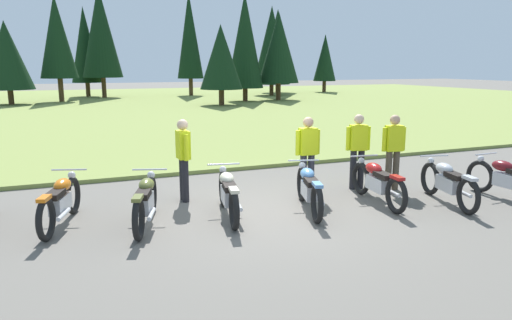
% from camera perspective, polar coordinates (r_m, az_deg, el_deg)
% --- Properties ---
extents(ground_plane, '(140.00, 140.00, 0.00)m').
position_cam_1_polar(ground_plane, '(8.91, 1.45, -6.39)').
color(ground_plane, '#605B54').
extents(grass_moorland, '(80.00, 44.00, 0.10)m').
position_cam_1_polar(grass_moorland, '(33.66, -16.19, 6.38)').
color(grass_moorland, olive).
rests_on(grass_moorland, ground).
extents(forest_treeline, '(34.20, 16.64, 9.00)m').
position_cam_1_polar(forest_treeline, '(39.64, -10.49, 13.60)').
color(forest_treeline, '#47331E').
rests_on(forest_treeline, ground).
extents(motorcycle_orange, '(0.84, 2.03, 0.88)m').
position_cam_1_polar(motorcycle_orange, '(8.75, -22.54, -4.62)').
color(motorcycle_orange, black).
rests_on(motorcycle_orange, ground).
extents(motorcycle_olive, '(0.86, 2.03, 0.88)m').
position_cam_1_polar(motorcycle_olive, '(8.32, -13.18, -4.83)').
color(motorcycle_olive, black).
rests_on(motorcycle_olive, ground).
extents(motorcycle_cream, '(0.66, 2.08, 0.88)m').
position_cam_1_polar(motorcycle_cream, '(8.58, -3.38, -4.06)').
color(motorcycle_cream, black).
rests_on(motorcycle_cream, ground).
extents(motorcycle_sky_blue, '(0.82, 2.04, 0.88)m').
position_cam_1_polar(motorcycle_sky_blue, '(8.97, 6.42, -3.43)').
color(motorcycle_sky_blue, black).
rests_on(motorcycle_sky_blue, ground).
extents(motorcycle_red, '(0.62, 2.10, 0.88)m').
position_cam_1_polar(motorcycle_red, '(9.71, 14.44, -2.57)').
color(motorcycle_red, black).
rests_on(motorcycle_red, ground).
extents(motorcycle_silver, '(0.74, 2.07, 0.88)m').
position_cam_1_polar(motorcycle_silver, '(10.13, 22.16, -2.49)').
color(motorcycle_silver, black).
rests_on(motorcycle_silver, ground).
extents(motorcycle_maroon, '(0.62, 2.10, 0.88)m').
position_cam_1_polar(motorcycle_maroon, '(10.94, 28.21, -2.03)').
color(motorcycle_maroon, black).
rests_on(motorcycle_maroon, ground).
extents(rider_checking_bike, '(0.55, 0.24, 1.67)m').
position_cam_1_polar(rider_checking_bike, '(9.94, 6.25, 1.05)').
color(rider_checking_bike, '#2D2D38').
rests_on(rider_checking_bike, ground).
extents(rider_near_row_end, '(0.23, 0.55, 1.67)m').
position_cam_1_polar(rider_near_row_end, '(9.57, -8.77, 0.58)').
color(rider_near_row_end, black).
rests_on(rider_near_row_end, ground).
extents(rider_in_hivis_vest, '(0.54, 0.30, 1.67)m').
position_cam_1_polar(rider_in_hivis_vest, '(10.65, 12.20, 1.55)').
color(rider_in_hivis_vest, black).
rests_on(rider_in_hivis_vest, ground).
extents(rider_with_back_turned, '(0.55, 0.27, 1.67)m').
position_cam_1_polar(rider_with_back_turned, '(10.73, 16.26, 1.42)').
color(rider_with_back_turned, '#4C4233').
rests_on(rider_with_back_turned, ground).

